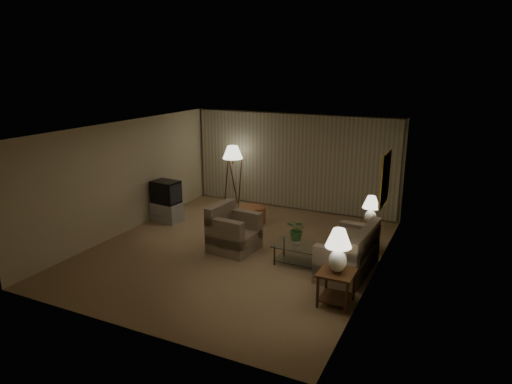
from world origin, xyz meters
TOP-DOWN VIEW (x-y plane):
  - ground at (0.00, 0.00)m, footprint 7.00×7.00m
  - room_shell at (0.02, 1.51)m, footprint 6.04×7.02m
  - sofa at (2.50, -0.01)m, footprint 1.78×1.03m
  - armchair at (-0.03, -0.02)m, footprint 1.12×1.08m
  - side_table_near at (2.65, -1.36)m, footprint 0.60×0.60m
  - side_table_far at (2.65, 1.24)m, footprint 0.48×0.41m
  - table_lamp_near at (2.65, -1.36)m, footprint 0.45×0.45m
  - table_lamp_far at (2.65, 1.24)m, footprint 0.38×0.38m
  - coffee_table at (1.62, -0.11)m, footprint 1.21×0.66m
  - tv_cabinet at (-2.55, 0.94)m, footprint 0.88×0.65m
  - crt_tv at (-2.55, 0.94)m, footprint 0.78×0.63m
  - floor_lamp at (-1.60, 2.85)m, footprint 0.57×0.57m
  - ottoman at (-0.45, 1.80)m, footprint 0.66×0.66m
  - vase at (1.47, -0.11)m, footprint 0.16×0.16m
  - flowers at (1.47, -0.11)m, footprint 0.52×0.49m
  - book at (1.87, -0.21)m, footprint 0.19×0.24m

SIDE VIEW (x-z plane):
  - ground at x=0.00m, z-range 0.00..0.00m
  - ottoman at x=-0.45m, z-range 0.00..0.43m
  - tv_cabinet at x=-2.55m, z-range 0.00..0.50m
  - coffee_table at x=1.62m, z-range 0.07..0.49m
  - sofa at x=2.50m, z-range 0.00..0.75m
  - side_table_far at x=2.65m, z-range 0.10..0.70m
  - armchair at x=-0.03m, z-range 0.00..0.81m
  - side_table_near at x=2.65m, z-range 0.12..0.72m
  - book at x=1.87m, z-range 0.41..0.43m
  - vase at x=1.47m, z-range 0.41..0.58m
  - crt_tv at x=-2.55m, z-range 0.50..1.08m
  - flowers at x=1.47m, z-range 0.58..1.03m
  - floor_lamp at x=-1.60m, z-range 0.04..1.81m
  - table_lamp_far at x=2.65m, z-range 0.66..1.31m
  - table_lamp_near at x=2.65m, z-range 0.67..1.44m
  - room_shell at x=0.02m, z-range 0.39..3.11m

